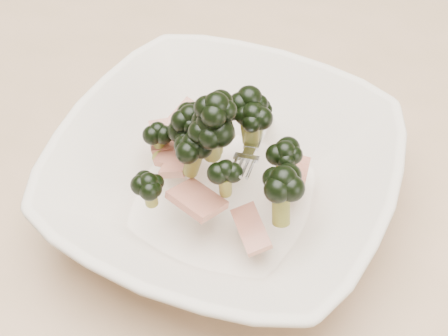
{
  "coord_description": "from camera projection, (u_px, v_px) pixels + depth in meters",
  "views": [
    {
      "loc": [
        0.28,
        -0.4,
        1.23
      ],
      "look_at": [
        0.12,
        -0.07,
        0.8
      ],
      "focal_mm": 50.0,
      "sensor_mm": 36.0,
      "label": 1
    }
  ],
  "objects": [
    {
      "name": "broccoli_dish",
      "position": [
        224.0,
        173.0,
        0.57
      ],
      "size": [
        0.32,
        0.32,
        0.14
      ],
      "color": "beige",
      "rests_on": "dining_table"
    },
    {
      "name": "dining_table",
      "position": [
        161.0,
        179.0,
        0.75
      ],
      "size": [
        1.2,
        0.8,
        0.75
      ],
      "color": "tan",
      "rests_on": "ground"
    }
  ]
}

